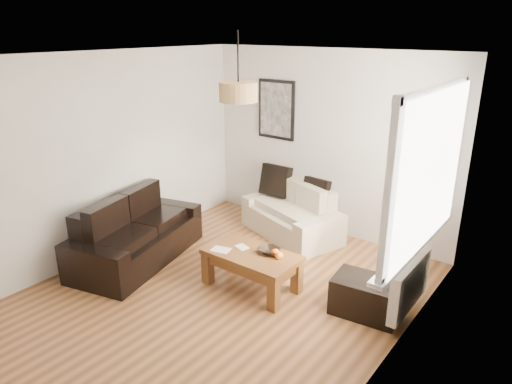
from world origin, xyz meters
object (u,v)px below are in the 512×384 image
Objects in this scene: sofa_leather at (136,231)px; coffee_table at (251,270)px; loveseat_cream at (292,212)px; ottoman at (366,297)px.

sofa_leather reaches higher than coffee_table.
ottoman is at bearing -15.69° from loveseat_cream.
sofa_leather is 2.63× the size of ottoman.
loveseat_cream is 2.08m from ottoman.
coffee_table is at bearing -55.15° from loveseat_cream.
loveseat_cream is at bearing -47.04° from sofa_leather.
sofa_leather reaches higher than ottoman.
sofa_leather is 2.96m from ottoman.
sofa_leather reaches higher than loveseat_cream.
coffee_table is (1.60, 0.34, -0.17)m from sofa_leather.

